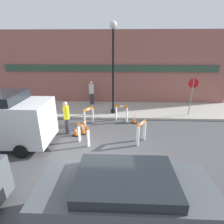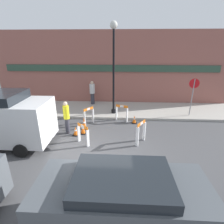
% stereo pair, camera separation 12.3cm
% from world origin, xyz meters
% --- Properties ---
extents(ground_plane, '(60.00, 60.00, 0.00)m').
position_xyz_m(ground_plane, '(0.00, 0.00, 0.00)').
color(ground_plane, '#4C4C4F').
extents(sidewalk_slab, '(18.00, 3.35, 0.15)m').
position_xyz_m(sidewalk_slab, '(0.00, 6.17, 0.07)').
color(sidewalk_slab, '#ADA89E').
rests_on(sidewalk_slab, ground_plane).
extents(storefront_facade, '(18.00, 0.22, 5.50)m').
position_xyz_m(storefront_facade, '(0.00, 7.92, 2.75)').
color(storefront_facade, '#93564C').
rests_on(storefront_facade, ground_plane).
extents(streetlamp_post, '(0.44, 0.44, 5.59)m').
position_xyz_m(streetlamp_post, '(0.35, 5.33, 3.72)').
color(streetlamp_post, black).
rests_on(streetlamp_post, sidewalk_slab).
extents(stop_sign, '(0.59, 0.12, 2.39)m').
position_xyz_m(stop_sign, '(5.32, 5.20, 1.75)').
color(stop_sign, gray).
rests_on(stop_sign, sidewalk_slab).
extents(barricade_0, '(0.55, 0.63, 1.03)m').
position_xyz_m(barricade_0, '(-1.05, 3.81, 0.54)').
color(barricade_0, white).
rests_on(barricade_0, ground_plane).
extents(barricade_1, '(0.66, 0.59, 0.99)m').
position_xyz_m(barricade_1, '(-0.91, 1.54, 0.53)').
color(barricade_1, white).
rests_on(barricade_1, ground_plane).
extents(barricade_2, '(0.52, 0.69, 1.12)m').
position_xyz_m(barricade_2, '(1.81, 1.76, 0.59)').
color(barricade_2, white).
rests_on(barricade_2, ground_plane).
extents(barricade_3, '(0.76, 0.39, 1.04)m').
position_xyz_m(barricade_3, '(0.90, 4.35, 0.55)').
color(barricade_3, white).
rests_on(barricade_3, ground_plane).
extents(traffic_cone_0, '(0.30, 0.30, 0.58)m').
position_xyz_m(traffic_cone_0, '(-1.15, 2.55, 0.28)').
color(traffic_cone_0, black).
rests_on(traffic_cone_0, ground_plane).
extents(traffic_cone_1, '(0.30, 0.30, 0.49)m').
position_xyz_m(traffic_cone_1, '(1.67, 4.06, 0.24)').
color(traffic_cone_1, black).
rests_on(traffic_cone_1, ground_plane).
extents(traffic_cone_2, '(0.30, 0.30, 0.70)m').
position_xyz_m(traffic_cone_2, '(-1.20, 3.14, 0.34)').
color(traffic_cone_2, black).
rests_on(traffic_cone_2, ground_plane).
extents(traffic_cone_3, '(0.30, 0.30, 0.50)m').
position_xyz_m(traffic_cone_3, '(-1.49, 2.35, 0.24)').
color(traffic_cone_3, black).
rests_on(traffic_cone_3, ground_plane).
extents(person_worker, '(0.33, 0.33, 1.78)m').
position_xyz_m(person_worker, '(-1.97, 2.56, 0.97)').
color(person_worker, '#33333D').
rests_on(person_worker, ground_plane).
extents(person_pedestrian, '(0.48, 0.48, 1.79)m').
position_xyz_m(person_pedestrian, '(-1.36, 7.20, 1.10)').
color(person_pedestrian, '#33333D').
rests_on(person_pedestrian, sidewalk_slab).
extents(parked_car_1, '(4.12, 1.86, 1.68)m').
position_xyz_m(parked_car_1, '(0.91, -2.50, 0.95)').
color(parked_car_1, '#4C5156').
rests_on(parked_car_1, ground_plane).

